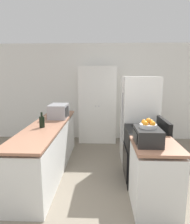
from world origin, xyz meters
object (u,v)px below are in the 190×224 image
at_px(pantry_cabinet, 97,105).
at_px(fruit_bowl, 148,124).
at_px(stove, 145,154).
at_px(microwave, 59,111).
at_px(wine_bottle, 42,122).
at_px(toaster_oven, 148,136).
at_px(refrigerator, 139,120).

bearing_deg(pantry_cabinet, fruit_bowl, -75.05).
distance_m(pantry_cabinet, stove, 2.25).
distance_m(stove, microwave, 1.91).
distance_m(wine_bottle, fruit_bowl, 1.78).
height_order(microwave, fruit_bowl, fruit_bowl).
xyz_separation_m(stove, fruit_bowl, (-0.13, -0.70, 0.70)).
height_order(toaster_oven, fruit_bowl, fruit_bowl).
xyz_separation_m(pantry_cabinet, microwave, (-0.77, -1.20, 0.04)).
bearing_deg(fruit_bowl, stove, 79.54).
bearing_deg(refrigerator, pantry_cabinet, 125.18).
height_order(microwave, wine_bottle, microwave).
xyz_separation_m(refrigerator, toaster_oven, (-0.15, -1.49, 0.13)).
distance_m(pantry_cabinet, toaster_oven, 2.82).
relative_size(stove, microwave, 2.05).
bearing_deg(microwave, stove, -26.53).
relative_size(refrigerator, toaster_oven, 3.96).
bearing_deg(fruit_bowl, pantry_cabinet, 104.95).
xyz_separation_m(refrigerator, fruit_bowl, (-0.15, -1.48, 0.28)).
xyz_separation_m(stove, microwave, (-1.63, 0.81, 0.58)).
xyz_separation_m(wine_bottle, fruit_bowl, (1.61, -0.73, 0.15)).
distance_m(refrigerator, fruit_bowl, 1.51).
height_order(pantry_cabinet, wine_bottle, pantry_cabinet).
height_order(refrigerator, toaster_oven, refrigerator).
height_order(stove, toaster_oven, toaster_oven).
height_order(wine_bottle, toaster_oven, wine_bottle).
bearing_deg(fruit_bowl, microwave, 134.65).
distance_m(stove, toaster_oven, 0.91).
bearing_deg(refrigerator, microwave, 178.68).
bearing_deg(fruit_bowl, toaster_oven, -108.16).
xyz_separation_m(wine_bottle, toaster_oven, (1.61, -0.75, 0.01)).
relative_size(pantry_cabinet, stove, 1.88).
bearing_deg(pantry_cabinet, microwave, -122.79).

